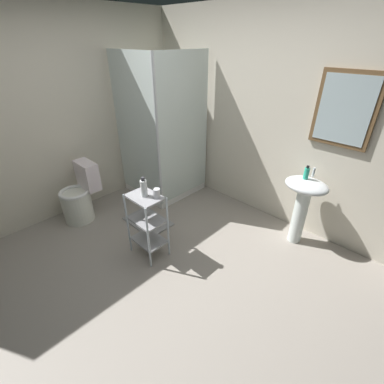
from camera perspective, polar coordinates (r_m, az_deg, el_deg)
name	(u,v)px	position (r m, az deg, el deg)	size (l,w,h in m)	color
ground_plane	(155,275)	(2.93, -7.93, -17.09)	(4.20, 4.20, 0.02)	gray
wall_back	(266,119)	(3.52, 15.45, 14.68)	(4.20, 0.14, 2.50)	beige
wall_left	(51,120)	(3.79, -27.76, 13.34)	(0.10, 4.20, 2.50)	beige
shower_stall	(163,165)	(4.06, -6.10, 5.71)	(0.92, 0.92, 2.00)	white
pedestal_sink	(303,199)	(3.20, 22.50, -1.31)	(0.46, 0.37, 0.81)	white
sink_faucet	(314,172)	(3.18, 24.34, 3.84)	(0.03, 0.03, 0.10)	silver
toilet	(80,197)	(3.79, -22.65, -1.06)	(0.37, 0.49, 0.76)	white
storage_cart	(147,221)	(2.90, -9.47, -6.04)	(0.38, 0.28, 0.74)	silver
hand_soap_bottle	(306,173)	(3.09, 23.06, 3.70)	(0.05, 0.05, 0.15)	#2DBC99
lotion_bottle_white	(144,188)	(2.69, -10.17, 0.86)	(0.07, 0.07, 0.21)	white
rinse_cup	(157,193)	(2.67, -7.46, -0.28)	(0.07, 0.07, 0.10)	silver
bath_mat	(148,221)	(3.63, -9.29, -6.13)	(0.60, 0.40, 0.02)	gray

